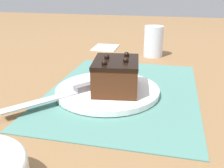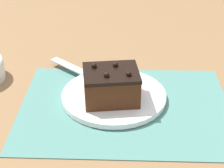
# 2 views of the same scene
# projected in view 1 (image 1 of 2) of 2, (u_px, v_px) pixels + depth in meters

# --- Properties ---
(ground_plane) EXTENTS (3.00, 3.00, 0.00)m
(ground_plane) POSITION_uv_depth(u_px,v_px,m) (123.00, 91.00, 0.62)
(ground_plane) COLOR olive
(placemat_woven) EXTENTS (0.46, 0.34, 0.00)m
(placemat_woven) POSITION_uv_depth(u_px,v_px,m) (123.00, 91.00, 0.62)
(placemat_woven) COLOR slate
(placemat_woven) RESTS_ON ground_plane
(cake_plate) EXTENTS (0.24, 0.24, 0.01)m
(cake_plate) POSITION_uv_depth(u_px,v_px,m) (107.00, 90.00, 0.60)
(cake_plate) COLOR white
(cake_plate) RESTS_ON placemat_woven
(chocolate_cake) EXTENTS (0.13, 0.11, 0.08)m
(chocolate_cake) POSITION_uv_depth(u_px,v_px,m) (116.00, 75.00, 0.58)
(chocolate_cake) COLOR #472614
(chocolate_cake) RESTS_ON cake_plate
(serving_knife) EXTENTS (0.19, 0.17, 0.01)m
(serving_knife) POSITION_uv_depth(u_px,v_px,m) (75.00, 91.00, 0.57)
(serving_knife) COLOR slate
(serving_knife) RESTS_ON cake_plate
(drinking_glass) EXTENTS (0.07, 0.07, 0.10)m
(drinking_glass) POSITION_uv_depth(u_px,v_px,m) (153.00, 41.00, 0.90)
(drinking_glass) COLOR white
(drinking_glass) RESTS_ON ground_plane
(folded_napkin) EXTENTS (0.11, 0.09, 0.01)m
(folded_napkin) POSITION_uv_depth(u_px,v_px,m) (106.00, 47.00, 1.02)
(folded_napkin) COLOR white
(folded_napkin) RESTS_ON ground_plane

